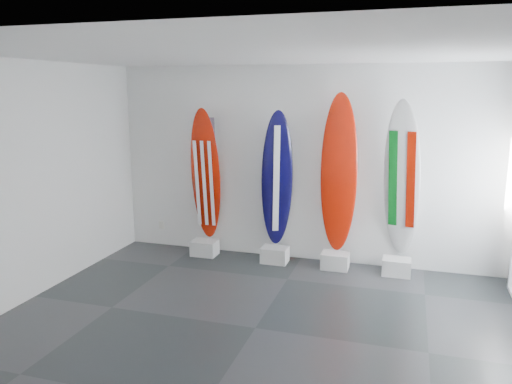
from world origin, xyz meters
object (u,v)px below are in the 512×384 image
(surfboard_navy, at_px, (277,179))
(surfboard_swiss, at_px, (339,174))
(surfboard_usa, at_px, (206,175))
(surfboard_italy, at_px, (402,180))

(surfboard_navy, relative_size, surfboard_swiss, 0.89)
(surfboard_usa, distance_m, surfboard_swiss, 2.11)
(surfboard_swiss, bearing_deg, surfboard_usa, 176.86)
(surfboard_navy, xyz_separation_m, surfboard_italy, (1.82, 0.00, 0.09))
(surfboard_usa, bearing_deg, surfboard_italy, -1.79)
(surfboard_usa, relative_size, surfboard_navy, 1.01)
(surfboard_usa, relative_size, surfboard_swiss, 0.90)
(surfboard_navy, bearing_deg, surfboard_usa, 158.81)
(surfboard_usa, bearing_deg, surfboard_swiss, -1.79)
(surfboard_italy, bearing_deg, surfboard_navy, -166.83)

